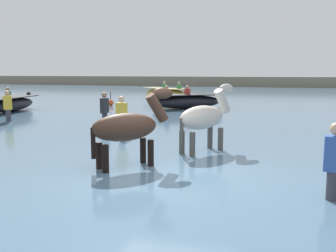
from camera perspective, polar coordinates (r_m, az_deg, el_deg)
The scene contains 13 objects.
ground_plane at distance 7.44m, azimuth 0.04°, elevation -10.39°, with size 120.00×120.00×0.00m, color gray.
water_surface at distance 17.02m, azimuth 9.20°, elevation 0.94°, with size 90.00×90.00×0.42m, color slate.
horse_lead_pinto at distance 9.19m, azimuth 5.52°, elevation 1.03°, with size 1.29×1.78×2.06m.
horse_trailing_dark_bay at distance 7.71m, azimuth -6.04°, elevation -0.50°, with size 1.52×1.60×2.04m.
boat_distant_west at distance 26.63m, azimuth -0.34°, elevation 4.99°, with size 4.11×3.14×1.22m.
boat_distant_east at distance 19.88m, azimuth -22.86°, elevation 3.08°, with size 1.61×3.79×1.18m.
boat_mid_channel at distance 19.75m, azimuth 2.89°, elevation 3.77°, with size 3.88×3.12×1.22m.
person_onlooker_right at distance 11.62m, azimuth -7.05°, elevation 0.80°, with size 0.37×0.30×1.63m.
person_onlooker_left at distance 13.74m, azimuth -9.61°, elevation 1.92°, with size 0.21×0.33×1.63m.
person_wading_mid at distance 16.03m, azimuth -23.14°, elevation 2.27°, with size 0.37×0.36×1.63m.
person_wading_close at distance 6.29m, azimuth 23.92°, elevation -6.39°, with size 0.34×0.23×1.63m.
channel_buoy at distance 21.57m, azimuth -8.71°, elevation 3.55°, with size 0.34×0.34×0.79m.
far_shoreline at distance 48.20m, azimuth 13.57°, elevation 6.33°, with size 80.00×2.40×1.65m, color gray.
Camera 1 is at (1.91, -6.78, 2.40)m, focal length 40.09 mm.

